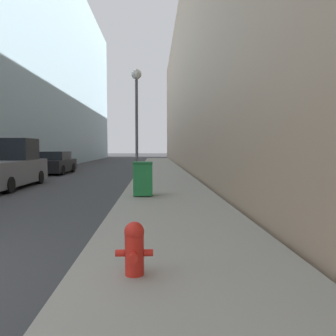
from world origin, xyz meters
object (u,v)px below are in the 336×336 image
fire_hydrant (134,247)px  trash_bin (143,178)px  pickup_truck (4,167)px  lamppost (137,105)px  parked_sedan_near (56,163)px

fire_hydrant → trash_bin: bearing=91.0°
fire_hydrant → pickup_truck: (-6.39, 10.59, 0.41)m
lamppost → pickup_truck: 6.52m
trash_bin → parked_sedan_near: 13.06m
trash_bin → parked_sedan_near: parked_sedan_near is taller
lamppost → parked_sedan_near: 9.72m
lamppost → parked_sedan_near: size_ratio=1.16×
fire_hydrant → lamppost: 11.76m
fire_hydrant → lamppost: lamppost is taller
pickup_truck → parked_sedan_near: pickup_truck is taller
fire_hydrant → pickup_truck: bearing=121.1°
pickup_truck → lamppost: bearing=6.8°
parked_sedan_near → trash_bin: bearing=-61.1°
fire_hydrant → parked_sedan_near: 19.50m
trash_bin → lamppost: (-0.44, 4.31, 3.02)m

